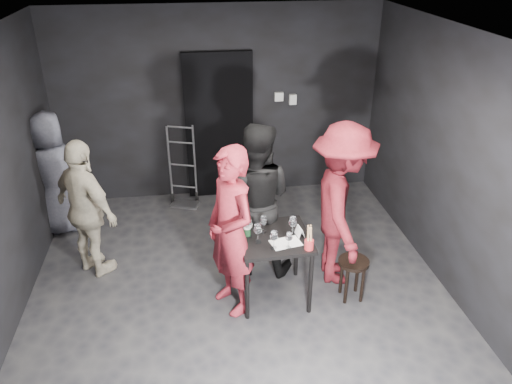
{
  "coord_description": "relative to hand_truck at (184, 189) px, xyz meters",
  "views": [
    {
      "loc": [
        -0.45,
        -4.24,
        3.47
      ],
      "look_at": [
        0.21,
        0.25,
        1.12
      ],
      "focal_mm": 35.0,
      "sensor_mm": 36.0,
      "label": 1
    }
  ],
  "objects": [
    {
      "name": "wine_glass_c",
      "position": [
        0.81,
        -2.15,
        0.64
      ],
      "size": [
        0.08,
        0.08,
        0.2
      ],
      "primitive_type": null,
      "rotation": [
        0.0,
        0.0,
        0.07
      ],
      "color": "white",
      "rests_on": "tasting_table"
    },
    {
      "name": "wine_glass_a",
      "position": [
        0.72,
        -2.33,
        0.65
      ],
      "size": [
        0.11,
        0.11,
        0.22
      ],
      "primitive_type": null,
      "rotation": [
        0.0,
        0.0,
        0.33
      ],
      "color": "white",
      "rests_on": "tasting_table"
    },
    {
      "name": "wall_back",
      "position": [
        0.55,
        0.29,
        1.14
      ],
      "size": [
        4.5,
        0.04,
        2.7
      ],
      "primitive_type": "cube",
      "color": "black",
      "rests_on": "ground"
    },
    {
      "name": "wine_glass_d",
      "position": [
        0.86,
        -2.46,
        0.64
      ],
      "size": [
        0.09,
        0.09,
        0.21
      ],
      "primitive_type": null,
      "rotation": [
        0.0,
        0.0,
        -0.1
      ],
      "color": "white",
      "rests_on": "tasting_table"
    },
    {
      "name": "wallbox_upper",
      "position": [
        1.4,
        0.24,
        1.24
      ],
      "size": [
        0.12,
        0.06,
        0.12
      ],
      "primitive_type": "cube",
      "color": "#B7B7B2",
      "rests_on": "wall_back"
    },
    {
      "name": "wall_right",
      "position": [
        2.8,
        -2.21,
        1.14
      ],
      "size": [
        0.04,
        5.0,
        2.7
      ],
      "primitive_type": "cube",
      "color": "black",
      "rests_on": "ground"
    },
    {
      "name": "stool",
      "position": [
        1.72,
        -2.39,
        0.15
      ],
      "size": [
        0.32,
        0.32,
        0.47
      ],
      "rotation": [
        0.0,
        0.0,
        0.23
      ],
      "color": "black",
      "rests_on": "floor"
    },
    {
      "name": "ceiling",
      "position": [
        0.55,
        -2.21,
        2.49
      ],
      "size": [
        4.5,
        5.0,
        0.02
      ],
      "primitive_type": "cube",
      "color": "silver",
      "rests_on": "ground"
    },
    {
      "name": "tasting_table",
      "position": [
        0.9,
        -2.24,
        0.44
      ],
      "size": [
        0.72,
        0.72,
        0.75
      ],
      "rotation": [
        0.0,
        0.0,
        0.04
      ],
      "color": "black",
      "rests_on": "floor"
    },
    {
      "name": "doorway",
      "position": [
        0.55,
        0.23,
        0.84
      ],
      "size": [
        0.95,
        0.1,
        2.1
      ],
      "primitive_type": "cube",
      "color": "black",
      "rests_on": "ground"
    },
    {
      "name": "server_red",
      "position": [
        0.46,
        -2.33,
        0.84
      ],
      "size": [
        0.8,
        0.91,
        2.11
      ],
      "primitive_type": "imported",
      "rotation": [
        0.0,
        0.0,
        -1.1
      ],
      "color": "maroon",
      "rests_on": "floor"
    },
    {
      "name": "wine_glass_e",
      "position": [
        1.01,
        -2.47,
        0.63
      ],
      "size": [
        0.09,
        0.09,
        0.18
      ],
      "primitive_type": null,
      "rotation": [
        0.0,
        0.0,
        -0.41
      ],
      "color": "white",
      "rests_on": "tasting_table"
    },
    {
      "name": "floor",
      "position": [
        0.55,
        -2.21,
        -0.21
      ],
      "size": [
        4.5,
        5.0,
        0.02
      ],
      "primitive_type": "cube",
      "color": "black",
      "rests_on": "ground"
    },
    {
      "name": "wine_glass_f",
      "position": [
        1.09,
        -2.24,
        0.65
      ],
      "size": [
        0.1,
        0.1,
        0.22
      ],
      "primitive_type": null,
      "rotation": [
        0.0,
        0.0,
        0.25
      ],
      "color": "white",
      "rests_on": "tasting_table"
    },
    {
      "name": "wallbox_lower",
      "position": [
        1.6,
        0.24,
        1.19
      ],
      "size": [
        0.1,
        0.06,
        0.14
      ],
      "primitive_type": "cube",
      "color": "#B7B7B2",
      "rests_on": "wall_back"
    },
    {
      "name": "bystander_cream",
      "position": [
        -1.04,
        -1.51,
        0.65
      ],
      "size": [
        1.06,
        1.05,
        1.73
      ],
      "primitive_type": "imported",
      "rotation": [
        0.0,
        0.0,
        2.36
      ],
      "color": "beige",
      "rests_on": "floor"
    },
    {
      "name": "tasting_mat",
      "position": [
        0.99,
        -2.38,
        0.54
      ],
      "size": [
        0.33,
        0.25,
        0.0
      ],
      "primitive_type": "cube",
      "rotation": [
        0.0,
        0.0,
        0.21
      ],
      "color": "white",
      "rests_on": "tasting_table"
    },
    {
      "name": "wine_glass_b",
      "position": [
        0.65,
        -2.21,
        0.65
      ],
      "size": [
        0.09,
        0.09,
        0.22
      ],
      "primitive_type": null,
      "rotation": [
        0.0,
        0.0,
        0.12
      ],
      "color": "white",
      "rests_on": "tasting_table"
    },
    {
      "name": "bystander_grey",
      "position": [
        -1.58,
        -0.51,
        0.65
      ],
      "size": [
        0.93,
        0.65,
        1.72
      ],
      "primitive_type": "imported",
      "rotation": [
        0.0,
        0.0,
        3.38
      ],
      "color": "#555765",
      "rests_on": "floor"
    },
    {
      "name": "woman_black",
      "position": [
        0.79,
        -1.7,
        0.82
      ],
      "size": [
        1.12,
        0.8,
        2.08
      ],
      "primitive_type": "imported",
      "rotation": [
        0.0,
        0.0,
        2.87
      ],
      "color": "black",
      "rests_on": "floor"
    },
    {
      "name": "man_maroon",
      "position": [
        1.67,
        -2.0,
        0.89
      ],
      "size": [
        0.84,
        1.5,
        2.22
      ],
      "primitive_type": "imported",
      "rotation": [
        0.0,
        0.0,
        1.45
      ],
      "color": "maroon",
      "rests_on": "floor"
    },
    {
      "name": "reserved_card",
      "position": [
        1.15,
        -2.27,
        0.58
      ],
      "size": [
        0.1,
        0.14,
        0.1
      ],
      "primitive_type": null,
      "rotation": [
        0.0,
        0.0,
        0.14
      ],
      "color": "white",
      "rests_on": "tasting_table"
    },
    {
      "name": "wine_bottle",
      "position": [
        0.63,
        -2.19,
        0.65
      ],
      "size": [
        0.07,
        0.07,
        0.31
      ],
      "rotation": [
        0.0,
        0.0,
        -0.23
      ],
      "color": "black",
      "rests_on": "tasting_table"
    },
    {
      "name": "breadstick_cup",
      "position": [
        1.19,
        -2.52,
        0.66
      ],
      "size": [
        0.09,
        0.09,
        0.28
      ],
      "rotation": [
        0.0,
        0.0,
        -0.03
      ],
      "color": "red",
      "rests_on": "tasting_table"
    },
    {
      "name": "hand_truck",
      "position": [
        0.0,
        0.0,
        0.0
      ],
      "size": [
        0.39,
        0.33,
        1.16
      ],
      "rotation": [
        0.0,
        0.0,
        -0.33
      ],
      "color": "#B2B2B7",
      "rests_on": "floor"
    }
  ]
}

